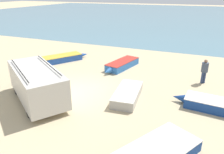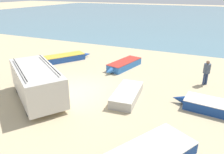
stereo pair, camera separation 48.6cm
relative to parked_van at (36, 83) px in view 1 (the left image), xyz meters
The scene contains 8 objects.
ground_plane 2.93m from the parked_van, 52.48° to the left, with size 200.00×200.00×0.00m, color tan.
sea_water 54.19m from the parked_van, 88.25° to the left, with size 120.00×80.00×0.01m, color slate.
parked_van is the anchor object (origin of this frame).
fishing_rowboat_0 7.74m from the parked_van, 115.34° to the left, with size 3.61×4.87×0.57m.
fishing_rowboat_1 5.50m from the parked_van, 25.87° to the left, with size 1.67×3.99×0.58m.
fishing_rowboat_3 10.26m from the parked_van, 16.09° to the left, with size 4.34×1.70×0.58m.
fishing_rowboat_4 7.89m from the parked_van, 70.59° to the left, with size 2.01×4.32×0.59m.
fisherman_0 11.23m from the parked_van, 35.95° to the left, with size 0.46×0.46×1.75m.
Camera 1 is at (6.96, -11.31, 6.19)m, focal length 35.00 mm.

